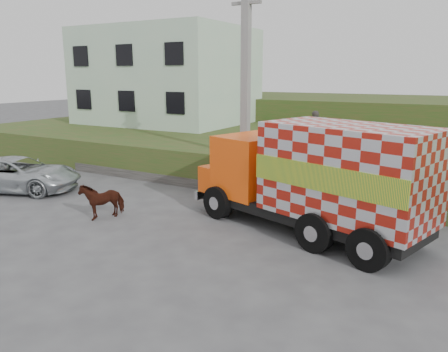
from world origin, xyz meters
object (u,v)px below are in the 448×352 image
Objects in this scene: cargo_truck at (316,178)px; pedestrian at (314,132)px; utility_pole at (246,89)px; cow at (102,200)px; suv at (18,174)px.

cargo_truck is 5.52m from pedestrian.
pedestrian is at bearing 41.64° from utility_pole.
suv is (-5.41, 0.77, 0.10)m from cow.
cargo_truck is at bearing 98.44° from pedestrian.
cargo_truck reaches higher than cow.
utility_pole is 6.79m from cow.
utility_pole reaches higher than cow.
pedestrian is (10.23, 6.36, 1.67)m from suv.
cargo_truck is at bearing 39.68° from cow.
utility_pole is at bearing 158.01° from cargo_truck.
suv reaches higher than cow.
suv is 12.16m from pedestrian.
cargo_truck is 5.64× the size of cow.
suv is at bearing -151.22° from utility_pole.
utility_pole is at bearing -83.03° from suv.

